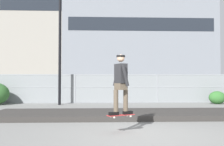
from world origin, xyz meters
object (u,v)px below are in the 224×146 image
at_px(skater, 121,81).
at_px(shrub_center, 217,98).
at_px(street_lamp, 60,35).
at_px(parked_car_near, 80,89).
at_px(skateboard, 121,115).

bearing_deg(skater, shrub_center, 51.88).
relative_size(street_lamp, shrub_center, 6.54).
bearing_deg(shrub_center, parked_car_near, 158.12).
distance_m(skateboard, skater, 0.95).
bearing_deg(street_lamp, shrub_center, 1.14).
bearing_deg(parked_car_near, shrub_center, -21.88).
relative_size(skater, street_lamp, 0.25).
distance_m(skater, street_lamp, 9.20).
bearing_deg(parked_car_near, skater, -80.00).
bearing_deg(skater, skateboard, -9.46).
bearing_deg(shrub_center, skateboard, -128.12).
height_order(skateboard, shrub_center, shrub_center).
height_order(street_lamp, shrub_center, street_lamp).
xyz_separation_m(skater, street_lamp, (-3.03, 8.24, 2.74)).
xyz_separation_m(parked_car_near, shrub_center, (8.72, -3.50, -0.44)).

